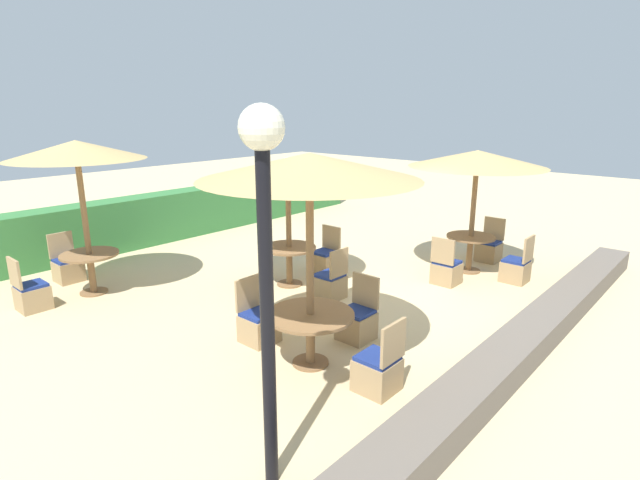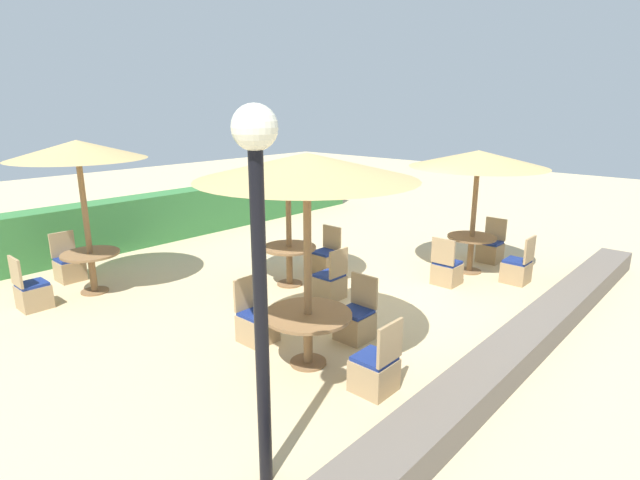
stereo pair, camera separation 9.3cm
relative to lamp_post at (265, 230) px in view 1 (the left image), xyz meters
The scene contains 22 objects.
ground_plane 5.26m from the lamp_post, 30.55° to the left, with size 40.00×40.00×0.00m, color #D1BA8C.
hedge_row 9.27m from the lamp_post, 63.55° to the left, with size 13.00×0.70×1.18m, color #387A3D.
stone_border 4.67m from the lamp_post, 11.86° to the right, with size 10.00×0.56×0.37m, color #6B6056.
lamp_post is the anchor object (origin of this frame).
parasol_center 5.11m from the lamp_post, 42.99° to the left, with size 2.24×2.24×2.41m.
round_table_center 5.41m from the lamp_post, 42.99° to the left, with size 1.01×1.01×0.75m.
patio_chair_center_south 4.93m from the lamp_post, 33.45° to the left, with size 0.46×0.46×0.93m.
patio_chair_center_east 6.22m from the lamp_post, 36.10° to the left, with size 0.46×0.46×0.93m.
parasol_front_left 2.15m from the lamp_post, 33.01° to the left, with size 2.70×2.70×2.76m.
round_table_front_left 2.78m from the lamp_post, 33.01° to the left, with size 1.14×1.14×0.71m.
patio_chair_front_left_north 3.50m from the lamp_post, 50.62° to the left, with size 0.46×0.46×0.93m.
patio_chair_front_left_south 2.79m from the lamp_post, ahead, with size 0.46×0.46×0.93m.
patio_chair_front_left_east 3.67m from the lamp_post, 22.53° to the left, with size 0.46×0.46×0.93m.
parasol_front_right 6.85m from the lamp_post, 10.85° to the left, with size 2.64×2.64×2.46m.
round_table_front_right 7.08m from the lamp_post, 10.85° to the left, with size 0.96×0.96×0.75m.
patio_chair_front_right_south 7.05m from the lamp_post, ahead, with size 0.46×0.46×0.93m.
patio_chair_front_right_east 8.07m from the lamp_post, ahead, with size 0.46×0.46×0.93m.
patio_chair_front_right_west 6.24m from the lamp_post, 12.62° to the left, with size 0.46×0.46×0.93m.
parasol_back_left 5.95m from the lamp_post, 79.56° to the left, with size 2.27×2.27×2.73m.
round_table_back_left 6.20m from the lamp_post, 79.56° to the left, with size 1.00×1.00×0.75m.
patio_chair_back_left_north 7.23m from the lamp_post, 81.23° to the left, with size 0.46×0.46×0.93m.
patio_chair_back_left_west 6.21m from the lamp_post, 89.45° to the left, with size 0.46×0.46×0.93m.
Camera 1 is at (-6.62, -5.24, 3.30)m, focal length 28.00 mm.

